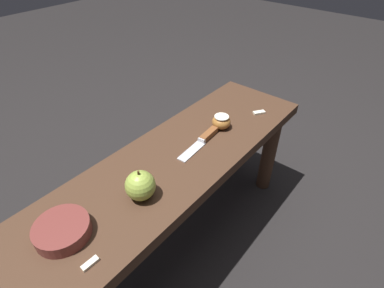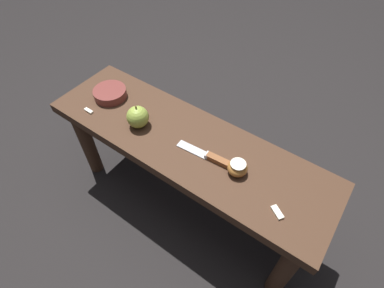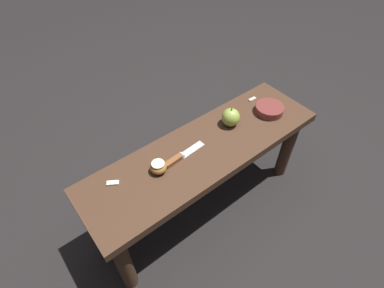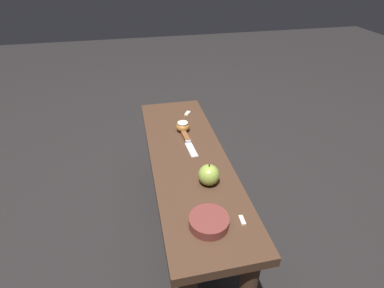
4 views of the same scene
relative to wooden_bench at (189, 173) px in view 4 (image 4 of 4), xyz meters
The scene contains 8 objects.
ground_plane 0.37m from the wooden_bench, ahead, with size 8.00×8.00×0.00m, color black.
wooden_bench is the anchor object (origin of this frame).
knife 0.16m from the wooden_bench, behind, with size 0.21×0.04×0.02m.
apple_whole 0.23m from the wooden_bench, 12.51° to the left, with size 0.08×0.08×0.09m.
apple_cut 0.26m from the wooden_bench, behind, with size 0.07×0.07×0.05m.
apple_slice_near_knife 0.42m from the wooden_bench, 169.33° to the left, with size 0.05×0.04×0.01m.
apple_slice_center 0.43m from the wooden_bench, 14.43° to the left, with size 0.04×0.02×0.01m.
bowl 0.41m from the wooden_bench, ahead, with size 0.14×0.14×0.04m.
Camera 4 is at (1.06, -0.21, 1.24)m, focal length 28.00 mm.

